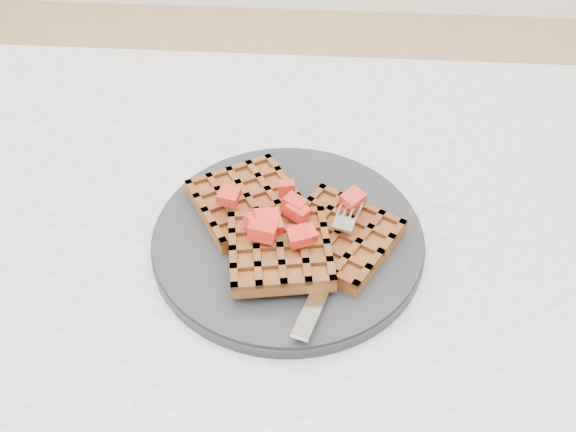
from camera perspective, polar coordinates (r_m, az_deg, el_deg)
The scene contains 5 objects.
table at distance 0.74m, azimuth 10.52°, elevation -10.94°, with size 1.20×0.80×0.75m.
plate at distance 0.65m, azimuth 0.00°, elevation -1.98°, with size 0.28×0.28×0.02m, color black.
waffles at distance 0.64m, azimuth -0.01°, elevation -1.05°, with size 0.23×0.20×0.03m.
strawberry_pile at distance 0.62m, azimuth 0.00°, elevation 0.91°, with size 0.15×0.15×0.02m, color #8F0A00, non-canonical shape.
fork at distance 0.61m, azimuth 4.03°, elevation -3.98°, with size 0.02×0.18×0.02m, color silver, non-canonical shape.
Camera 1 is at (-0.10, -0.41, 1.24)m, focal length 40.00 mm.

